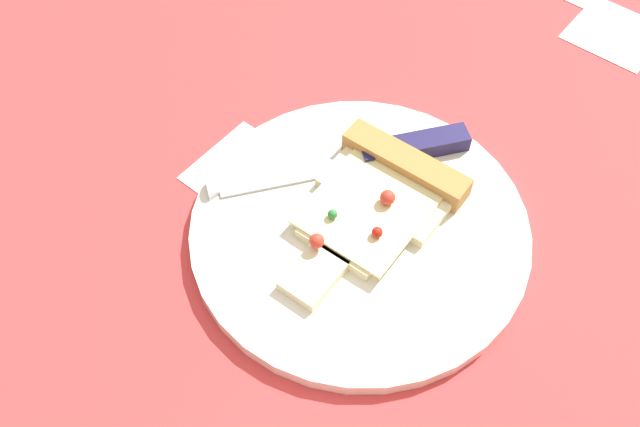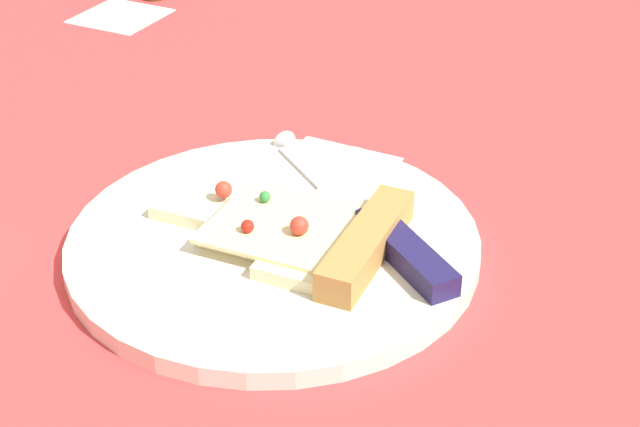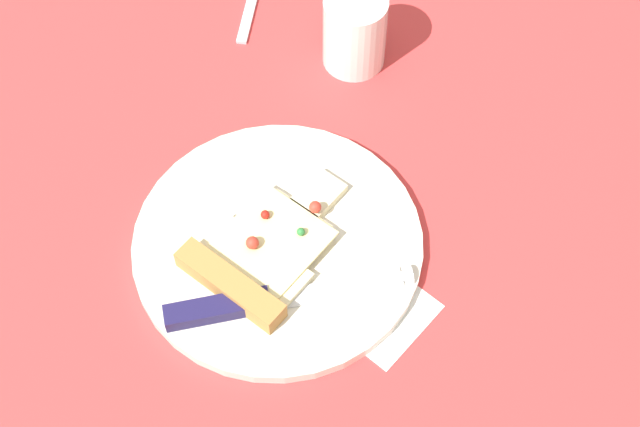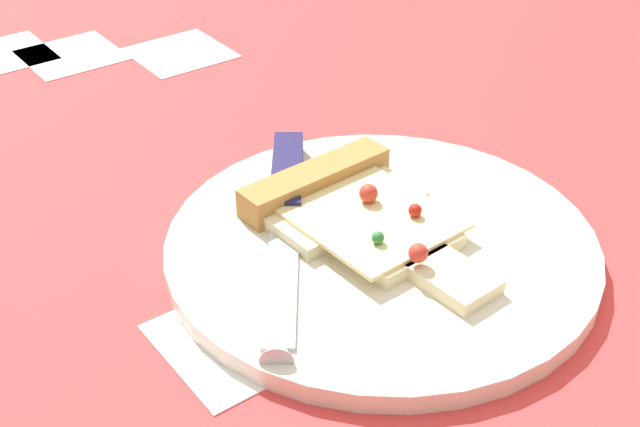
{
  "view_description": "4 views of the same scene",
  "coord_description": "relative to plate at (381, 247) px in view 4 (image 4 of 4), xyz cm",
  "views": [
    {
      "loc": [
        -26.75,
        -21.3,
        49.78
      ],
      "look_at": [
        -0.89,
        -0.17,
        2.0
      ],
      "focal_mm": 38.61,
      "sensor_mm": 36.0,
      "label": 1
    },
    {
      "loc": [
        28.07,
        -51.07,
        37.45
      ],
      "look_at": [
        3.98,
        -2.43,
        3.54
      ],
      "focal_mm": 52.7,
      "sensor_mm": 36.0,
      "label": 2
    },
    {
      "loc": [
        33.52,
        31.04,
        82.21
      ],
      "look_at": [
        -3.28,
        -1.11,
        3.95
      ],
      "focal_mm": 53.0,
      "sensor_mm": 36.0,
      "label": 3
    },
    {
      "loc": [
        -34.34,
        28.08,
        34.78
      ],
      "look_at": [
        2.45,
        0.62,
        3.99
      ],
      "focal_mm": 48.3,
      "sensor_mm": 36.0,
      "label": 4
    }
  ],
  "objects": [
    {
      "name": "pizza_slice",
      "position": [
        2.58,
        0.12,
        1.48
      ],
      "size": [
        17.75,
        12.11,
        2.6
      ],
      "rotation": [
        0.0,
        0.0,
        1.62
      ],
      "color": "beige",
      "rests_on": "plate"
    },
    {
      "name": "ground_plane",
      "position": [
        -0.68,
        3.24,
        -2.18
      ],
      "size": [
        134.21,
        134.21,
        3.0
      ],
      "color": "#D13838",
      "rests_on": "ground"
    },
    {
      "name": "knife",
      "position": [
        5.84,
        3.78,
        1.29
      ],
      "size": [
        20.5,
        16.03,
        2.45
      ],
      "rotation": [
        0.0,
        0.0,
        0.93
      ],
      "color": "silver",
      "rests_on": "plate"
    },
    {
      "name": "plate",
      "position": [
        0.0,
        0.0,
        0.0
      ],
      "size": [
        28.98,
        28.98,
        1.36
      ],
      "primitive_type": "cylinder",
      "color": "silver",
      "rests_on": "ground_plane"
    }
  ]
}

